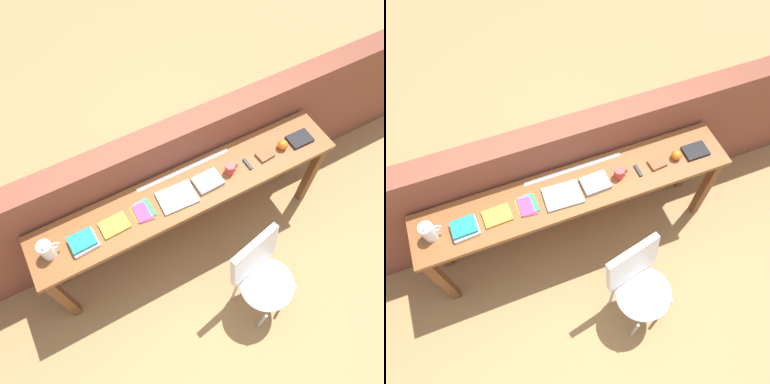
% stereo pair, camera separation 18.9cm
% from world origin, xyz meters
% --- Properties ---
extents(ground_plane, '(40.00, 40.00, 0.00)m').
position_xyz_m(ground_plane, '(0.00, 0.00, 0.00)').
color(ground_plane, '#9E7547').
extents(brick_wall_back, '(6.00, 0.20, 1.20)m').
position_xyz_m(brick_wall_back, '(0.00, 0.64, 0.60)').
color(brick_wall_back, brown).
rests_on(brick_wall_back, ground).
extents(sideboard, '(2.50, 0.44, 0.88)m').
position_xyz_m(sideboard, '(0.00, 0.30, 0.74)').
color(sideboard, brown).
rests_on(sideboard, ground).
extents(chair_white_moulded, '(0.53, 0.54, 0.89)m').
position_xyz_m(chair_white_moulded, '(0.23, -0.46, 0.53)').
color(chair_white_moulded, silver).
rests_on(chair_white_moulded, ground).
extents(pitcher_white, '(0.14, 0.10, 0.18)m').
position_xyz_m(pitcher_white, '(-1.09, 0.29, 0.96)').
color(pitcher_white, white).
rests_on(pitcher_white, sideboard).
extents(book_stack_leftmost, '(0.20, 0.17, 0.05)m').
position_xyz_m(book_stack_leftmost, '(-0.86, 0.26, 0.91)').
color(book_stack_leftmost, white).
rests_on(book_stack_leftmost, sideboard).
extents(magazine_cycling, '(0.21, 0.15, 0.02)m').
position_xyz_m(magazine_cycling, '(-0.62, 0.28, 0.89)').
color(magazine_cycling, gold).
rests_on(magazine_cycling, sideboard).
extents(pamphlet_pile_colourful, '(0.16, 0.19, 0.01)m').
position_xyz_m(pamphlet_pile_colourful, '(-0.39, 0.29, 0.89)').
color(pamphlet_pile_colourful, orange).
rests_on(pamphlet_pile_colourful, sideboard).
extents(book_open_centre, '(0.29, 0.22, 0.02)m').
position_xyz_m(book_open_centre, '(-0.12, 0.27, 0.89)').
color(book_open_centre, '#9E9EA3').
rests_on(book_open_centre, sideboard).
extents(book_grey_hardcover, '(0.21, 0.17, 0.03)m').
position_xyz_m(book_grey_hardcover, '(0.15, 0.28, 0.90)').
color(book_grey_hardcover, '#9E9EA3').
rests_on(book_grey_hardcover, sideboard).
extents(mug, '(0.11, 0.08, 0.09)m').
position_xyz_m(mug, '(0.35, 0.28, 0.92)').
color(mug, red).
rests_on(mug, sideboard).
extents(multitool_folded, '(0.03, 0.11, 0.02)m').
position_xyz_m(multitool_folded, '(0.51, 0.27, 0.89)').
color(multitool_folded, black).
rests_on(multitool_folded, sideboard).
extents(leather_journal_brown, '(0.14, 0.11, 0.02)m').
position_xyz_m(leather_journal_brown, '(0.68, 0.27, 0.89)').
color(leather_journal_brown, brown).
rests_on(leather_journal_brown, sideboard).
extents(sports_ball_small, '(0.08, 0.08, 0.08)m').
position_xyz_m(sports_ball_small, '(0.84, 0.28, 0.92)').
color(sports_ball_small, orange).
rests_on(sports_ball_small, sideboard).
extents(book_repair_rightmost, '(0.20, 0.15, 0.02)m').
position_xyz_m(book_repair_rightmost, '(1.02, 0.27, 0.89)').
color(book_repair_rightmost, black).
rests_on(book_repair_rightmost, sideboard).
extents(ruler_metal_back_edge, '(0.80, 0.03, 0.00)m').
position_xyz_m(ruler_metal_back_edge, '(0.04, 0.47, 0.88)').
color(ruler_metal_back_edge, silver).
rests_on(ruler_metal_back_edge, sideboard).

